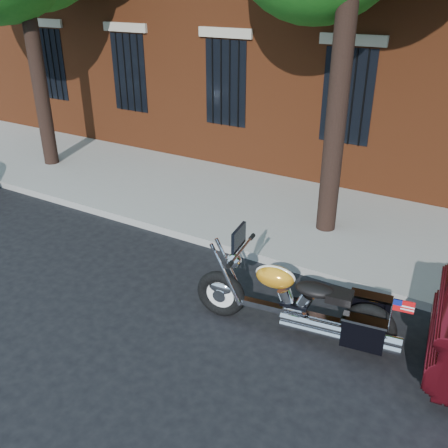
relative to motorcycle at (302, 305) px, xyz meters
The scene contains 4 objects.
ground 1.38m from the motorcycle, behind, with size 120.00×120.00×0.00m, color black.
curb 2.06m from the motorcycle, 129.37° to the left, with size 40.00×0.16×0.15m, color gray.
sidewalk 3.69m from the motorcycle, 110.40° to the left, with size 40.00×3.60×0.15m, color gray.
motorcycle is the anchor object (origin of this frame).
Camera 1 is at (3.21, -5.46, 4.40)m, focal length 40.00 mm.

